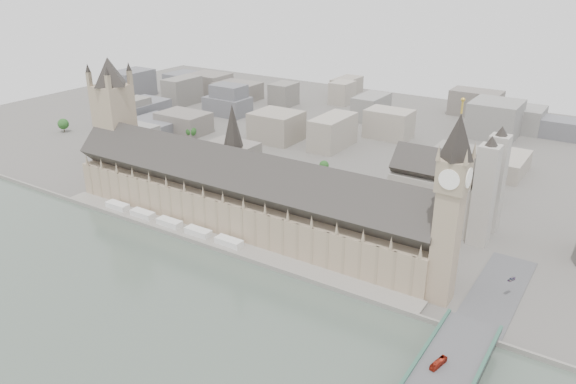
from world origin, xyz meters
The scene contains 13 objects.
ground centered at (0.00, 0.00, 0.00)m, with size 900.00×900.00×0.00m, color #595651.
embankment_wall centered at (0.00, -15.00, 1.50)m, with size 600.00×1.50×3.00m, color gray.
river_terrace centered at (0.00, -7.50, 1.00)m, with size 270.00×15.00×2.00m, color gray.
terrace_tents centered at (-40.00, -7.00, 4.00)m, with size 118.00×7.00×4.00m.
palace_of_westminster centered at (0.00, 19.70, 22.71)m, with size 265.00×40.73×55.44m.
elizabeth_tower centered at (138.00, 8.00, 58.09)m, with size 17.00×17.00×107.50m.
victoria_tower centered at (-122.00, 26.00, 55.20)m, with size 30.00×30.00×100.00m.
central_tower centered at (-10.00, 26.00, 57.92)m, with size 13.00×13.00×48.00m.
westminster_abbey centered at (110.92, 95.00, 25.08)m, with size 68.00×36.00×64.00m.
city_skyline_inland centered at (0.00, 245.00, 19.00)m, with size 720.00×360.00×38.00m, color gray, non-canonical shape.
park_trees centered at (-10.00, 60.00, 7.50)m, with size 110.00×30.00×15.00m, color #204B1A, non-canonical shape.
red_bus_north centered at (158.45, -55.34, 11.66)m, with size 2.37×10.12×2.82m, color maroon.
car_approach centered at (168.31, 29.98, 10.96)m, with size 2.00×4.91×1.43m, color gray.
Camera 1 is at (207.13, -244.78, 166.04)m, focal length 35.00 mm.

